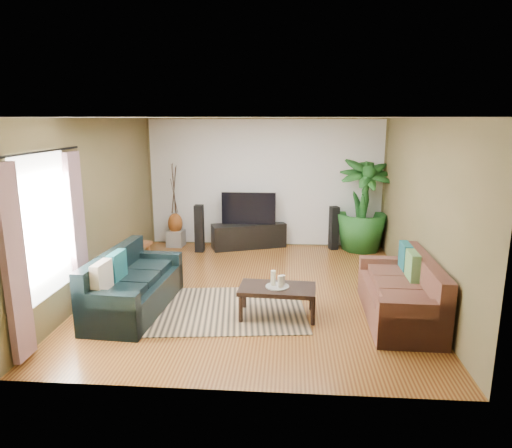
# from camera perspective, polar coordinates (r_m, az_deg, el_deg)

# --- Properties ---
(floor) EXTENTS (5.50, 5.50, 0.00)m
(floor) POSITION_cam_1_polar(r_m,az_deg,el_deg) (7.37, -0.12, -8.34)
(floor) COLOR #955F26
(floor) RESTS_ON ground
(ceiling) EXTENTS (5.50, 5.50, 0.00)m
(ceiling) POSITION_cam_1_polar(r_m,az_deg,el_deg) (6.86, -0.13, 13.17)
(ceiling) COLOR white
(ceiling) RESTS_ON ground
(wall_back) EXTENTS (5.00, 0.00, 5.00)m
(wall_back) POSITION_cam_1_polar(r_m,az_deg,el_deg) (9.69, 1.14, 5.14)
(wall_back) COLOR brown
(wall_back) RESTS_ON ground
(wall_front) EXTENTS (5.00, 0.00, 5.00)m
(wall_front) POSITION_cam_1_polar(r_m,az_deg,el_deg) (4.33, -2.94, -4.96)
(wall_front) COLOR brown
(wall_front) RESTS_ON ground
(wall_left) EXTENTS (0.00, 5.50, 5.50)m
(wall_left) POSITION_cam_1_polar(r_m,az_deg,el_deg) (7.60, -19.29, 2.18)
(wall_left) COLOR brown
(wall_left) RESTS_ON ground
(wall_right) EXTENTS (0.00, 5.50, 5.50)m
(wall_right) POSITION_cam_1_polar(r_m,az_deg,el_deg) (7.24, 20.03, 1.62)
(wall_right) COLOR brown
(wall_right) RESTS_ON ground
(backwall_panel) EXTENTS (4.90, 0.00, 4.90)m
(backwall_panel) POSITION_cam_1_polar(r_m,az_deg,el_deg) (9.68, 1.13, 5.13)
(backwall_panel) COLOR white
(backwall_panel) RESTS_ON ground
(window_pane) EXTENTS (0.00, 1.80, 1.80)m
(window_pane) POSITION_cam_1_polar(r_m,az_deg,el_deg) (6.18, -24.98, -0.22)
(window_pane) COLOR white
(window_pane) RESTS_ON ground
(curtain_near) EXTENTS (0.08, 0.35, 2.20)m
(curtain_near) POSITION_cam_1_polar(r_m,az_deg,el_deg) (5.59, -27.98, -4.49)
(curtain_near) COLOR gray
(curtain_near) RESTS_ON ground
(curtain_far) EXTENTS (0.08, 0.35, 2.20)m
(curtain_far) POSITION_cam_1_polar(r_m,az_deg,el_deg) (6.85, -21.42, -0.82)
(curtain_far) COLOR gray
(curtain_far) RESTS_ON ground
(curtain_rod) EXTENTS (0.03, 1.90, 0.03)m
(curtain_rod) POSITION_cam_1_polar(r_m,az_deg,el_deg) (6.03, -25.39, 8.13)
(curtain_rod) COLOR black
(curtain_rod) RESTS_ON ground
(sofa_left) EXTENTS (0.94, 1.97, 0.85)m
(sofa_left) POSITION_cam_1_polar(r_m,az_deg,el_deg) (6.76, -14.93, -6.97)
(sofa_left) COLOR black
(sofa_left) RESTS_ON floor
(sofa_right) EXTENTS (0.90, 1.93, 0.85)m
(sofa_right) POSITION_cam_1_polar(r_m,az_deg,el_deg) (6.57, 17.48, -7.71)
(sofa_right) COLOR #563024
(sofa_right) RESTS_ON floor
(area_rug) EXTENTS (2.57, 1.96, 0.01)m
(area_rug) POSITION_cam_1_polar(r_m,az_deg,el_deg) (6.70, -4.38, -10.57)
(area_rug) COLOR tan
(area_rug) RESTS_ON floor
(coffee_table) EXTENTS (1.08, 0.63, 0.43)m
(coffee_table) POSITION_cam_1_polar(r_m,az_deg,el_deg) (6.41, 2.67, -9.64)
(coffee_table) COLOR black
(coffee_table) RESTS_ON floor
(candle_tray) EXTENTS (0.32, 0.32, 0.01)m
(candle_tray) POSITION_cam_1_polar(r_m,az_deg,el_deg) (6.33, 2.69, -7.80)
(candle_tray) COLOR gray
(candle_tray) RESTS_ON coffee_table
(candle_tall) EXTENTS (0.07, 0.07, 0.21)m
(candle_tall) POSITION_cam_1_polar(r_m,az_deg,el_deg) (6.32, 2.16, -6.74)
(candle_tall) COLOR white
(candle_tall) RESTS_ON candle_tray
(candle_mid) EXTENTS (0.07, 0.07, 0.16)m
(candle_mid) POSITION_cam_1_polar(r_m,az_deg,el_deg) (6.26, 3.06, -7.18)
(candle_mid) COLOR white
(candle_mid) RESTS_ON candle_tray
(candle_short) EXTENTS (0.07, 0.07, 0.13)m
(candle_short) POSITION_cam_1_polar(r_m,az_deg,el_deg) (6.36, 3.35, -7.00)
(candle_short) COLOR beige
(candle_short) RESTS_ON candle_tray
(tv_stand) EXTENTS (1.61, 0.96, 0.51)m
(tv_stand) POSITION_cam_1_polar(r_m,az_deg,el_deg) (9.69, -0.92, -1.46)
(tv_stand) COLOR black
(tv_stand) RESTS_ON floor
(television) EXTENTS (1.13, 0.06, 0.67)m
(television) POSITION_cam_1_polar(r_m,az_deg,el_deg) (9.55, -0.93, 1.98)
(television) COLOR black
(television) RESTS_ON tv_stand
(speaker_left) EXTENTS (0.18, 0.20, 0.97)m
(speaker_left) POSITION_cam_1_polar(r_m,az_deg,el_deg) (9.40, -7.10, -0.57)
(speaker_left) COLOR black
(speaker_left) RESTS_ON floor
(speaker_right) EXTENTS (0.21, 0.22, 0.91)m
(speaker_right) POSITION_cam_1_polar(r_m,az_deg,el_deg) (9.64, 9.70, -0.50)
(speaker_right) COLOR black
(speaker_right) RESTS_ON floor
(potted_plant) EXTENTS (1.19, 1.19, 1.91)m
(potted_plant) POSITION_cam_1_polar(r_m,az_deg,el_deg) (9.61, 13.19, 2.34)
(potted_plant) COLOR #1C551D
(potted_plant) RESTS_ON floor
(plant_pot) EXTENTS (0.35, 0.35, 0.27)m
(plant_pot) POSITION_cam_1_polar(r_m,az_deg,el_deg) (9.79, 12.94, -2.36)
(plant_pot) COLOR black
(plant_pot) RESTS_ON floor
(pedestal) EXTENTS (0.37, 0.37, 0.34)m
(pedestal) POSITION_cam_1_polar(r_m,az_deg,el_deg) (9.97, -9.98, -1.75)
(pedestal) COLOR #959592
(pedestal) RESTS_ON floor
(vase) EXTENTS (0.31, 0.31, 0.44)m
(vase) POSITION_cam_1_polar(r_m,az_deg,el_deg) (9.89, -10.06, 0.08)
(vase) COLOR brown
(vase) RESTS_ON pedestal
(side_table) EXTENTS (0.58, 0.58, 0.50)m
(side_table) POSITION_cam_1_polar(r_m,az_deg,el_deg) (8.56, -14.88, -3.93)
(side_table) COLOR brown
(side_table) RESTS_ON floor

